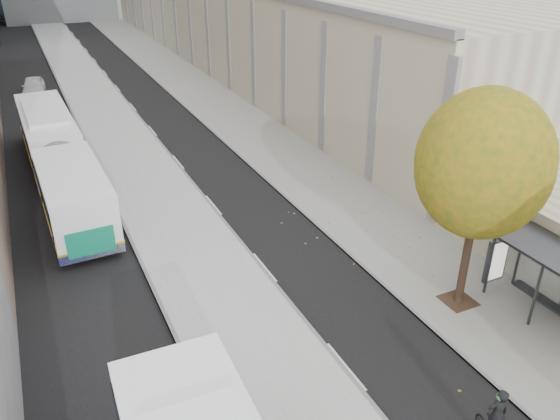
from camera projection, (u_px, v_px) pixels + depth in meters
bus_platform at (121, 139)px, 33.99m from camera, size 4.25×150.00×0.15m
sidewalk at (240, 123)px, 37.08m from camera, size 4.75×150.00×0.08m
building_tan at (237, 5)px, 62.89m from camera, size 18.00×92.00×8.00m
tree_c at (483, 165)px, 16.84m from camera, size 4.20×4.20×7.28m
bus_far at (58, 157)px, 27.35m from camera, size 3.03×17.11×2.84m
distant_car at (33, 86)px, 43.18m from camera, size 2.03×4.15×1.36m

